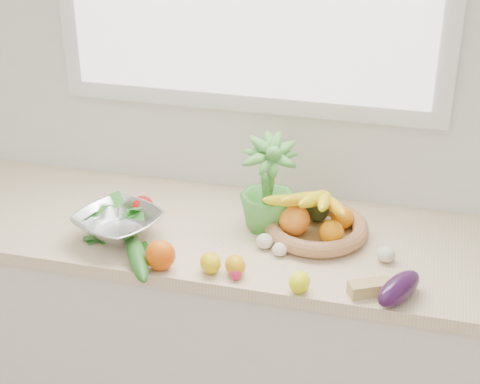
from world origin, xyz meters
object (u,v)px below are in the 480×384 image
(eggplant, at_px, (399,288))
(colander_with_spinach, at_px, (118,219))
(fruit_basket, at_px, (316,221))
(cucumber, at_px, (137,256))
(potted_herb, at_px, (268,186))
(apple, at_px, (142,208))

(eggplant, bearing_deg, colander_with_spinach, 172.32)
(eggplant, distance_m, fruit_basket, 0.40)
(cucumber, relative_size, fruit_basket, 0.70)
(fruit_basket, xyz_separation_m, colander_with_spinach, (-0.59, -0.17, 0.02))
(eggplant, relative_size, potted_herb, 0.58)
(eggplant, height_order, cucumber, eggplant)
(colander_with_spinach, bearing_deg, fruit_basket, 16.20)
(fruit_basket, bearing_deg, cucumber, -148.04)
(apple, xyz_separation_m, fruit_basket, (0.56, 0.04, 0.01))
(eggplant, xyz_separation_m, potted_herb, (-0.43, 0.30, 0.11))
(eggplant, xyz_separation_m, cucumber, (-0.76, -0.01, -0.01))
(cucumber, distance_m, fruit_basket, 0.56)
(apple, bearing_deg, cucumber, -71.75)
(apple, xyz_separation_m, potted_herb, (0.41, 0.05, 0.11))
(potted_herb, xyz_separation_m, fruit_basket, (0.16, -0.01, -0.10))
(apple, distance_m, colander_with_spinach, 0.13)
(apple, height_order, potted_herb, potted_herb)
(fruit_basket, bearing_deg, colander_with_spinach, -163.80)
(cucumber, xyz_separation_m, fruit_basket, (0.48, 0.30, 0.02))
(eggplant, height_order, potted_herb, potted_herb)
(eggplant, distance_m, potted_herb, 0.54)
(fruit_basket, bearing_deg, eggplant, -46.13)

